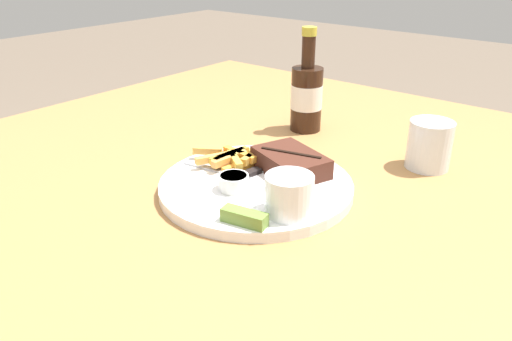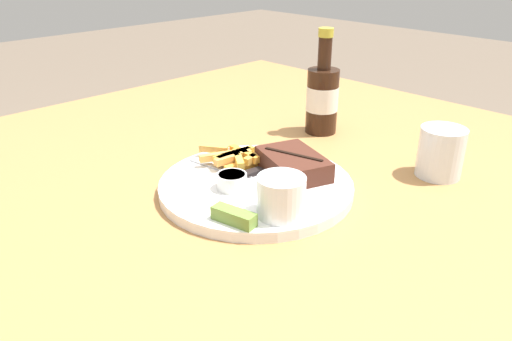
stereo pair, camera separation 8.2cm
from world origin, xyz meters
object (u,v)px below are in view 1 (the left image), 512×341
at_px(steak_portion, 290,162).
at_px(fork_utensil, 214,169).
at_px(beer_bottle, 307,95).
at_px(coleslaw_cup, 289,193).
at_px(dinner_plate, 256,186).
at_px(dipping_sauce_cup, 234,181).
at_px(knife_utensil, 263,168).
at_px(drinking_glass, 429,145).
at_px(pickle_spear, 244,217).

distance_m(steak_portion, fork_utensil, 0.13).
bearing_deg(beer_bottle, coleslaw_cup, -59.33).
height_order(dinner_plate, coleslaw_cup, coleslaw_cup).
relative_size(dinner_plate, dipping_sauce_cup, 6.59).
relative_size(fork_utensil, knife_utensil, 0.81).
height_order(fork_utensil, beer_bottle, beer_bottle).
distance_m(dinner_plate, steak_portion, 0.08).
distance_m(dipping_sauce_cup, fork_utensil, 0.08).
bearing_deg(fork_utensil, dipping_sauce_cup, -31.80).
distance_m(fork_utensil, drinking_glass, 0.39).
bearing_deg(dipping_sauce_cup, pickle_spear, -40.41).
bearing_deg(pickle_spear, steak_portion, 105.76).
bearing_deg(pickle_spear, beer_bottle, 113.13).
bearing_deg(knife_utensil, drinking_glass, -33.78).
bearing_deg(coleslaw_cup, dipping_sauce_cup, 177.03).
bearing_deg(dinner_plate, dipping_sauce_cup, -101.79).
height_order(steak_portion, dipping_sauce_cup, steak_portion).
bearing_deg(dinner_plate, beer_bottle, 109.22).
distance_m(fork_utensil, knife_utensil, 0.09).
bearing_deg(coleslaw_cup, steak_portion, 124.76).
bearing_deg(beer_bottle, knife_utensil, -71.54).
relative_size(steak_portion, coleslaw_cup, 2.10).
xyz_separation_m(fork_utensil, knife_utensil, (0.07, 0.06, 0.00)).
height_order(steak_portion, knife_utensil, steak_portion).
xyz_separation_m(dinner_plate, drinking_glass, (0.18, 0.27, 0.04)).
distance_m(fork_utensil, beer_bottle, 0.32).
xyz_separation_m(dipping_sauce_cup, beer_bottle, (-0.10, 0.35, 0.05)).
height_order(dinner_plate, dipping_sauce_cup, dipping_sauce_cup).
xyz_separation_m(dipping_sauce_cup, pickle_spear, (0.08, -0.07, -0.00)).
distance_m(steak_portion, coleslaw_cup, 0.15).
relative_size(coleslaw_cup, dipping_sauce_cup, 1.46).
distance_m(dipping_sauce_cup, beer_bottle, 0.36).
xyz_separation_m(dinner_plate, dipping_sauce_cup, (-0.01, -0.05, 0.02)).
height_order(coleslaw_cup, pickle_spear, coleslaw_cup).
relative_size(dinner_plate, pickle_spear, 4.58).
height_order(dinner_plate, steak_portion, steak_portion).
distance_m(pickle_spear, beer_bottle, 0.45).
bearing_deg(fork_utensil, steak_portion, 28.79).
bearing_deg(dipping_sauce_cup, beer_bottle, 105.43).
distance_m(coleslaw_cup, drinking_glass, 0.33).
relative_size(pickle_spear, knife_utensil, 0.42).
relative_size(dinner_plate, beer_bottle, 1.45).
distance_m(dinner_plate, pickle_spear, 0.14).
bearing_deg(steak_portion, fork_utensil, -142.61).
distance_m(coleslaw_cup, dipping_sauce_cup, 0.11).
bearing_deg(drinking_glass, dinner_plate, -123.59).
distance_m(dipping_sauce_cup, drinking_glass, 0.37).
distance_m(steak_portion, beer_bottle, 0.27).
height_order(dinner_plate, fork_utensil, fork_utensil).
relative_size(dinner_plate, knife_utensil, 1.94).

